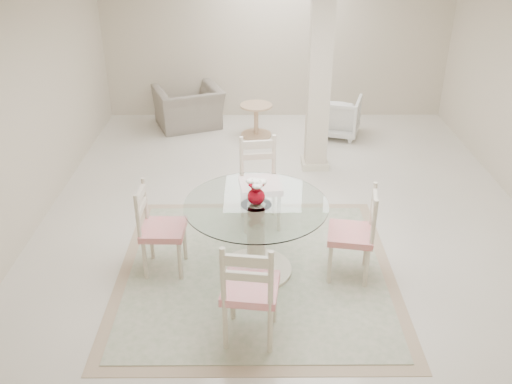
{
  "coord_description": "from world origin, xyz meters",
  "views": [
    {
      "loc": [
        -0.4,
        -5.95,
        3.44
      ],
      "look_at": [
        -0.38,
        -1.11,
        0.85
      ],
      "focal_mm": 38.0,
      "sensor_mm": 36.0,
      "label": 1
    }
  ],
  "objects_px": {
    "dining_chair_north": "(259,176)",
    "side_table": "(256,122)",
    "column": "(319,77)",
    "dining_table": "(256,238)",
    "recliner_taupe": "(189,108)",
    "armchair_white": "(337,116)",
    "dining_chair_south": "(249,285)",
    "dining_chair_west": "(156,223)",
    "red_vase": "(256,192)",
    "dining_chair_east": "(358,228)"
  },
  "relations": [
    {
      "from": "dining_chair_north",
      "to": "armchair_white",
      "type": "distance_m",
      "value": 3.12
    },
    {
      "from": "column",
      "to": "dining_chair_east",
      "type": "height_order",
      "value": "column"
    },
    {
      "from": "dining_table",
      "to": "dining_chair_north",
      "type": "bearing_deg",
      "value": 87.57
    },
    {
      "from": "side_table",
      "to": "recliner_taupe",
      "type": "bearing_deg",
      "value": 159.37
    },
    {
      "from": "column",
      "to": "dining_table",
      "type": "xyz_separation_m",
      "value": [
        -0.88,
        -2.61,
        -0.93
      ]
    },
    {
      "from": "recliner_taupe",
      "to": "side_table",
      "type": "xyz_separation_m",
      "value": [
        1.16,
        -0.44,
        -0.09
      ]
    },
    {
      "from": "dining_chair_north",
      "to": "recliner_taupe",
      "type": "xyz_separation_m",
      "value": [
        -1.18,
        3.2,
        -0.27
      ]
    },
    {
      "from": "column",
      "to": "recliner_taupe",
      "type": "xyz_separation_m",
      "value": [
        -2.01,
        1.61,
        -1.0
      ]
    },
    {
      "from": "dining_chair_south",
      "to": "side_table",
      "type": "relative_size",
      "value": 2.15
    },
    {
      "from": "dining_chair_east",
      "to": "side_table",
      "type": "bearing_deg",
      "value": -155.61
    },
    {
      "from": "red_vase",
      "to": "side_table",
      "type": "relative_size",
      "value": 0.49
    },
    {
      "from": "column",
      "to": "recliner_taupe",
      "type": "distance_m",
      "value": 2.77
    },
    {
      "from": "dining_chair_south",
      "to": "recliner_taupe",
      "type": "distance_m",
      "value": 5.36
    },
    {
      "from": "dining_table",
      "to": "dining_chair_east",
      "type": "distance_m",
      "value": 1.04
    },
    {
      "from": "dining_chair_north",
      "to": "recliner_taupe",
      "type": "relative_size",
      "value": 1.1
    },
    {
      "from": "dining_chair_west",
      "to": "armchair_white",
      "type": "xyz_separation_m",
      "value": [
        2.38,
        3.78,
        -0.24
      ]
    },
    {
      "from": "dining_chair_south",
      "to": "recliner_taupe",
      "type": "height_order",
      "value": "dining_chair_south"
    },
    {
      "from": "column",
      "to": "dining_chair_west",
      "type": "height_order",
      "value": "column"
    },
    {
      "from": "red_vase",
      "to": "dining_table",
      "type": "bearing_deg",
      "value": 161.57
    },
    {
      "from": "dining_chair_north",
      "to": "dining_chair_east",
      "type": "bearing_deg",
      "value": -55.5
    },
    {
      "from": "dining_chair_south",
      "to": "armchair_white",
      "type": "height_order",
      "value": "dining_chair_south"
    },
    {
      "from": "dining_chair_east",
      "to": "dining_chair_south",
      "type": "distance_m",
      "value": 1.45
    },
    {
      "from": "column",
      "to": "red_vase",
      "type": "relative_size",
      "value": 10.06
    },
    {
      "from": "dining_table",
      "to": "red_vase",
      "type": "xyz_separation_m",
      "value": [
        0.0,
        -0.0,
        0.54
      ]
    },
    {
      "from": "recliner_taupe",
      "to": "side_table",
      "type": "distance_m",
      "value": 1.24
    },
    {
      "from": "red_vase",
      "to": "dining_chair_north",
      "type": "xyz_separation_m",
      "value": [
        0.04,
        1.02,
        -0.34
      ]
    },
    {
      "from": "dining_chair_west",
      "to": "dining_chair_south",
      "type": "xyz_separation_m",
      "value": [
        0.96,
        -1.08,
        0.05
      ]
    },
    {
      "from": "red_vase",
      "to": "armchair_white",
      "type": "bearing_deg",
      "value": 70.46
    },
    {
      "from": "dining_chair_north",
      "to": "dining_chair_south",
      "type": "distance_m",
      "value": 2.05
    },
    {
      "from": "recliner_taupe",
      "to": "armchair_white",
      "type": "distance_m",
      "value": 2.53
    },
    {
      "from": "dining_chair_east",
      "to": "dining_chair_north",
      "type": "height_order",
      "value": "dining_chair_north"
    },
    {
      "from": "armchair_white",
      "to": "dining_chair_north",
      "type": "bearing_deg",
      "value": 81.43
    },
    {
      "from": "dining_table",
      "to": "dining_chair_south",
      "type": "distance_m",
      "value": 1.05
    },
    {
      "from": "dining_chair_north",
      "to": "side_table",
      "type": "bearing_deg",
      "value": 83.1
    },
    {
      "from": "dining_table",
      "to": "column",
      "type": "bearing_deg",
      "value": 71.4
    },
    {
      "from": "dining_table",
      "to": "dining_chair_west",
      "type": "height_order",
      "value": "dining_chair_west"
    },
    {
      "from": "dining_table",
      "to": "dining_chair_west",
      "type": "bearing_deg",
      "value": 176.91
    },
    {
      "from": "dining_chair_west",
      "to": "dining_chair_south",
      "type": "bearing_deg",
      "value": -136.96
    },
    {
      "from": "dining_table",
      "to": "red_vase",
      "type": "bearing_deg",
      "value": -18.43
    },
    {
      "from": "red_vase",
      "to": "armchair_white",
      "type": "xyz_separation_m",
      "value": [
        1.36,
        3.84,
        -0.63
      ]
    },
    {
      "from": "recliner_taupe",
      "to": "armchair_white",
      "type": "relative_size",
      "value": 1.46
    },
    {
      "from": "dining_table",
      "to": "dining_chair_north",
      "type": "relative_size",
      "value": 1.21
    },
    {
      "from": "column",
      "to": "dining_chair_east",
      "type": "distance_m",
      "value": 2.79
    },
    {
      "from": "red_vase",
      "to": "dining_chair_west",
      "type": "relative_size",
      "value": 0.25
    },
    {
      "from": "dining_chair_north",
      "to": "side_table",
      "type": "relative_size",
      "value": 2.15
    },
    {
      "from": "dining_chair_south",
      "to": "armchair_white",
      "type": "distance_m",
      "value": 5.08
    },
    {
      "from": "dining_chair_south",
      "to": "recliner_taupe",
      "type": "bearing_deg",
      "value": -71.01
    },
    {
      "from": "column",
      "to": "red_vase",
      "type": "distance_m",
      "value": 2.78
    },
    {
      "from": "dining_chair_west",
      "to": "side_table",
      "type": "relative_size",
      "value": 2.0
    },
    {
      "from": "dining_chair_east",
      "to": "dining_chair_west",
      "type": "distance_m",
      "value": 2.04
    }
  ]
}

